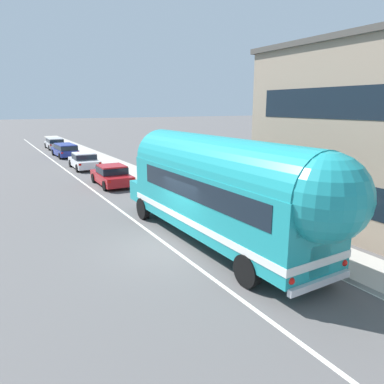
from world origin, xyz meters
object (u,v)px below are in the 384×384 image
Objects in this scene: car_fourth at (55,143)px; car_third at (65,149)px; painted_bus at (224,188)px; car_lead at (112,175)px; car_second at (84,160)px.

car_third is at bearing -92.24° from car_fourth.
car_third and car_fourth have the same top height.
painted_bus is 36.54m from car_fourth.
car_lead is 15.84m from car_third.
car_fourth is at bearing 89.68° from painted_bus.
car_second is at bearing -91.36° from car_fourth.
car_second is 16.36m from car_fourth.
car_second is at bearing 89.83° from car_lead.
car_second and car_fourth have the same top height.
painted_bus is at bearing -89.47° from car_second.
painted_bus is 2.49× the size of car_third.
car_lead is at bearing 90.95° from painted_bus.
car_fourth is (0.41, 23.89, 0.07)m from car_lead.
car_lead is 23.89m from car_fourth.
car_third is 1.09× the size of car_fourth.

